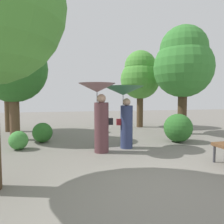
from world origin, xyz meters
TOP-DOWN VIEW (x-y plane):
  - ground_plane at (0.00, 0.00)m, footprint 40.00×40.00m
  - person_left at (-0.50, 2.52)m, footprint 1.08×1.08m
  - person_right at (0.36, 2.85)m, footprint 1.30×1.30m
  - tree_near_left at (-3.33, 5.06)m, footprint 2.54×2.54m
  - tree_near_right at (2.53, 7.20)m, footprint 2.10×2.10m
  - tree_mid_left at (-4.01, 7.23)m, footprint 2.33×2.33m
  - tree_mid_right at (3.60, 4.78)m, footprint 2.57×2.57m
  - bush_path_left at (-2.27, 4.35)m, footprint 0.71×0.71m
  - bush_path_right at (-2.90, 3.41)m, footprint 0.58×0.58m
  - bush_behind_bench at (2.54, 3.30)m, footprint 1.03×1.03m

SIDE VIEW (x-z plane):
  - ground_plane at x=0.00m, z-range 0.00..0.00m
  - bush_path_right at x=-2.90m, z-range 0.00..0.58m
  - bush_path_left at x=-2.27m, z-range 0.00..0.71m
  - bush_behind_bench at x=2.54m, z-range 0.00..1.03m
  - person_left at x=-0.50m, z-range 0.35..2.39m
  - person_right at x=0.36m, z-range 0.50..2.48m
  - tree_near_right at x=2.53m, z-range 0.73..4.82m
  - tree_near_left at x=-3.33m, z-range 0.71..5.14m
  - tree_mid_left at x=-4.01m, z-range 0.82..5.43m
  - tree_mid_right at x=3.60m, z-range 0.79..5.49m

